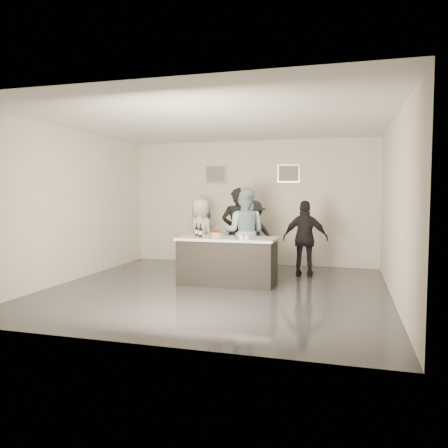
# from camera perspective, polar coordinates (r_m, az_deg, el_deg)

# --- Properties ---
(floor) EXTENTS (6.00, 6.00, 0.00)m
(floor) POSITION_cam_1_polar(r_m,az_deg,el_deg) (7.99, -0.98, -8.50)
(floor) COLOR #3D3D42
(floor) RESTS_ON ground
(ceiling) EXTENTS (6.00, 6.00, 0.00)m
(ceiling) POSITION_cam_1_polar(r_m,az_deg,el_deg) (7.90, -1.01, 13.25)
(ceiling) COLOR white
(wall_back) EXTENTS (6.00, 0.04, 3.00)m
(wall_back) POSITION_cam_1_polar(r_m,az_deg,el_deg) (10.71, 3.64, 2.79)
(wall_back) COLOR silver
(wall_back) RESTS_ON ground
(wall_front) EXTENTS (6.00, 0.04, 3.00)m
(wall_front) POSITION_cam_1_polar(r_m,az_deg,el_deg) (5.01, -10.95, 1.22)
(wall_front) COLOR silver
(wall_front) RESTS_ON ground
(wall_left) EXTENTS (0.04, 6.00, 3.00)m
(wall_left) POSITION_cam_1_polar(r_m,az_deg,el_deg) (9.13, -19.35, 2.34)
(wall_left) COLOR silver
(wall_left) RESTS_ON ground
(wall_right) EXTENTS (0.04, 6.00, 3.00)m
(wall_right) POSITION_cam_1_polar(r_m,az_deg,el_deg) (7.51, 21.50, 1.95)
(wall_right) COLOR silver
(wall_right) RESTS_ON ground
(picture_left) EXTENTS (0.54, 0.04, 0.44)m
(picture_left) POSITION_cam_1_polar(r_m,az_deg,el_deg) (10.91, -1.03, 6.50)
(picture_left) COLOR #B2B2B7
(picture_left) RESTS_ON wall_back
(picture_right) EXTENTS (0.54, 0.04, 0.44)m
(picture_right) POSITION_cam_1_polar(r_m,az_deg,el_deg) (10.54, 8.45, 6.54)
(picture_right) COLOR #B2B2B7
(picture_right) RESTS_ON wall_back
(bar_counter) EXTENTS (1.86, 0.86, 0.90)m
(bar_counter) POSITION_cam_1_polar(r_m,az_deg,el_deg) (8.35, 0.46, -4.81)
(bar_counter) COLOR white
(bar_counter) RESTS_ON ground
(cake) EXTENTS (0.22, 0.22, 0.08)m
(cake) POSITION_cam_1_polar(r_m,az_deg,el_deg) (8.36, -0.98, -1.43)
(cake) COLOR orange
(cake) RESTS_ON bar_counter
(beer_bottle_a) EXTENTS (0.07, 0.07, 0.26)m
(beer_bottle_a) POSITION_cam_1_polar(r_m,az_deg,el_deg) (8.53, -3.60, -0.71)
(beer_bottle_a) COLOR black
(beer_bottle_a) RESTS_ON bar_counter
(beer_bottle_b) EXTENTS (0.07, 0.07, 0.26)m
(beer_bottle_b) POSITION_cam_1_polar(r_m,az_deg,el_deg) (8.31, -3.09, -0.83)
(beer_bottle_b) COLOR black
(beer_bottle_b) RESTS_ON bar_counter
(tumbler_cluster) EXTENTS (0.19, 0.40, 0.08)m
(tumbler_cluster) POSITION_cam_1_polar(r_m,az_deg,el_deg) (8.06, 2.90, -1.64)
(tumbler_cluster) COLOR gold
(tumbler_cluster) RESTS_ON bar_counter
(candles) EXTENTS (0.24, 0.08, 0.01)m
(candles) POSITION_cam_1_polar(r_m,az_deg,el_deg) (8.13, -1.99, -1.84)
(candles) COLOR pink
(candles) RESTS_ON bar_counter
(person_main_black) EXTENTS (0.77, 0.61, 1.85)m
(person_main_black) POSITION_cam_1_polar(r_m,az_deg,el_deg) (9.14, 1.81, -1.05)
(person_main_black) COLOR black
(person_main_black) RESTS_ON ground
(person_main_blue) EXTENTS (0.92, 0.73, 1.85)m
(person_main_blue) POSITION_cam_1_polar(r_m,az_deg,el_deg) (9.08, 2.66, -1.09)
(person_main_blue) COLOR #9EC2CE
(person_main_blue) RESTS_ON ground
(person_guest_left) EXTENTS (0.94, 0.87, 1.62)m
(person_guest_left) POSITION_cam_1_polar(r_m,az_deg,el_deg) (9.92, -3.07, -1.31)
(person_guest_left) COLOR silver
(person_guest_left) RESTS_ON ground
(person_guest_right) EXTENTS (0.94, 0.42, 1.58)m
(person_guest_right) POSITION_cam_1_polar(r_m,az_deg,el_deg) (9.22, 10.58, -1.89)
(person_guest_right) COLOR black
(person_guest_right) RESTS_ON ground
(person_guest_back) EXTENTS (1.13, 0.82, 1.57)m
(person_guest_back) POSITION_cam_1_polar(r_m,az_deg,el_deg) (9.94, 3.78, -1.43)
(person_guest_back) COLOR #2A272E
(person_guest_back) RESTS_ON ground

